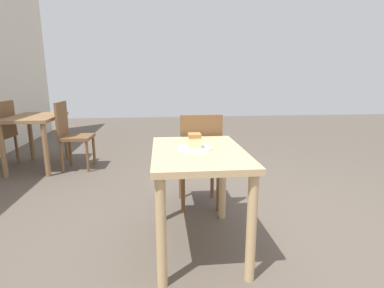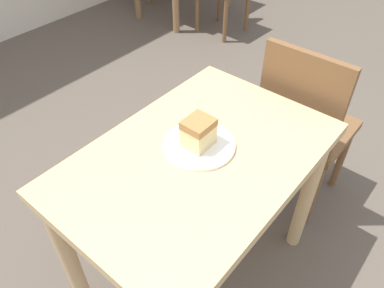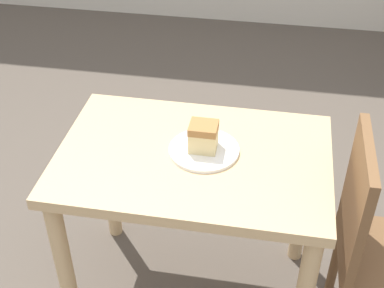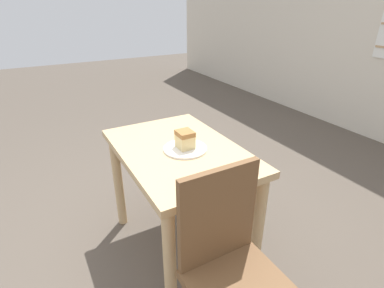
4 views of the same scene
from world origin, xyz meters
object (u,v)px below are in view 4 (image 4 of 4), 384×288
at_px(chair_near_window, 231,267).
at_px(cake_slice, 185,139).
at_px(plate, 185,149).
at_px(dining_table_near, 179,168).

distance_m(chair_near_window, cake_slice, 0.70).
distance_m(chair_near_window, plate, 0.67).
bearing_deg(cake_slice, chair_near_window, -10.68).
bearing_deg(plate, cake_slice, 156.78).
xyz_separation_m(dining_table_near, cake_slice, (0.03, 0.02, 0.19)).
distance_m(dining_table_near, plate, 0.14).
bearing_deg(plate, chair_near_window, -10.61).
relative_size(dining_table_near, chair_near_window, 1.04).
xyz_separation_m(dining_table_near, plate, (0.03, 0.02, 0.13)).
bearing_deg(cake_slice, plate, -23.22).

